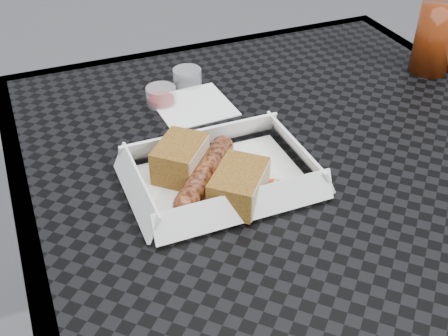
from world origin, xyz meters
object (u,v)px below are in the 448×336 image
Objects in this scene: patio_table at (288,185)px; food_tray at (221,181)px; bratwurst at (205,174)px; drink_glass at (435,39)px.

patio_table is 3.64× the size of food_tray.
bratwurst is (-0.02, 0.00, 0.02)m from food_tray.
food_tray is (-0.13, -0.04, 0.08)m from patio_table.
drink_glass reaches higher than food_tray.
patio_table is 0.16m from food_tray.
food_tray is 1.63× the size of bratwurst.
patio_table is 0.19m from bratwurst.
food_tray reaches higher than patio_table.
food_tray is 1.76× the size of drink_glass.
patio_table is at bearing 15.48° from bratwurst.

